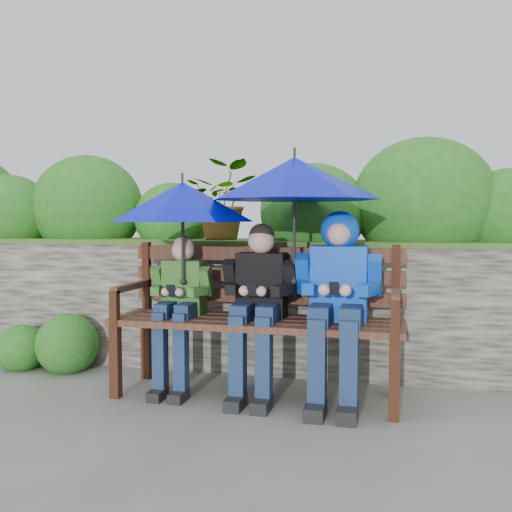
% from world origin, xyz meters
% --- Properties ---
extents(ground, '(60.00, 60.00, 0.00)m').
position_xyz_m(ground, '(0.00, 0.00, 0.00)').
color(ground, '#5B5D4F').
rests_on(ground, ground).
extents(garden_backdrop, '(8.00, 2.84, 1.88)m').
position_xyz_m(garden_backdrop, '(-0.05, 1.58, 0.67)').
color(garden_backdrop, '#3C3733').
rests_on(garden_backdrop, ground).
extents(park_bench, '(1.94, 0.57, 1.03)m').
position_xyz_m(park_bench, '(0.01, 0.14, 0.58)').
color(park_bench, '#3A1E11').
rests_on(park_bench, ground).
extents(boy_left, '(0.42, 0.49, 1.08)m').
position_xyz_m(boy_left, '(-0.53, 0.06, 0.63)').
color(boy_left, '#448532').
rests_on(boy_left, ground).
extents(boy_middle, '(0.49, 0.56, 1.17)m').
position_xyz_m(boy_middle, '(0.03, 0.05, 0.67)').
color(boy_middle, black).
rests_on(boy_middle, ground).
extents(boy_right, '(0.55, 0.66, 1.25)m').
position_xyz_m(boy_right, '(0.55, 0.06, 0.75)').
color(boy_right, '#0C34BA').
rests_on(boy_right, ground).
extents(umbrella_left, '(1.00, 1.00, 0.76)m').
position_xyz_m(umbrella_left, '(-0.50, 0.05, 1.32)').
color(umbrella_left, '#000CC2').
rests_on(umbrella_left, ground).
extents(umbrella_right, '(1.11, 1.11, 0.89)m').
position_xyz_m(umbrella_right, '(0.27, 0.06, 1.46)').
color(umbrella_right, '#000CC2').
rests_on(umbrella_right, ground).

